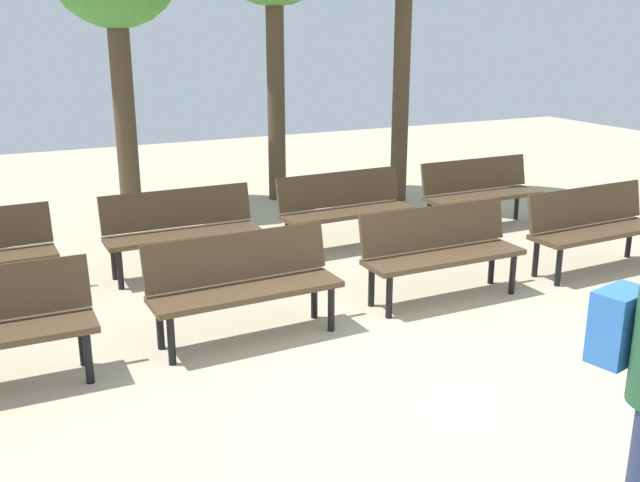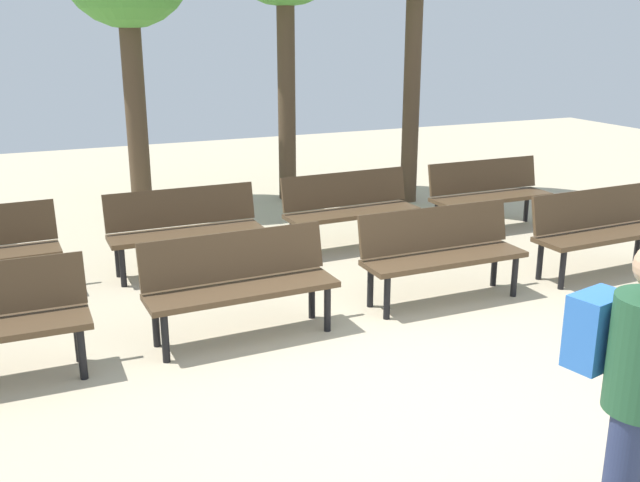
{
  "view_description": "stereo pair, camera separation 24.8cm",
  "coord_description": "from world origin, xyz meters",
  "px_view_note": "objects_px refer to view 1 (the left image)",
  "views": [
    {
      "loc": [
        -2.87,
        -3.81,
        2.55
      ],
      "look_at": [
        0.0,
        2.14,
        0.55
      ],
      "focal_mm": 40.58,
      "sensor_mm": 36.0,
      "label": 1
    },
    {
      "loc": [
        -2.65,
        -3.91,
        2.55
      ],
      "look_at": [
        0.0,
        2.14,
        0.55
      ],
      "focal_mm": 40.58,
      "sensor_mm": 36.0,
      "label": 2
    }
  ],
  "objects_px": {
    "bench_r1_c1": "(181,226)",
    "bench_r0_c2": "(440,247)",
    "bench_r0_c3": "(593,224)",
    "bench_r1_c3": "(480,189)",
    "bench_r0_c1": "(243,280)",
    "bench_r1_c2": "(344,205)"
  },
  "relations": [
    {
      "from": "bench_r1_c1",
      "to": "bench_r0_c2",
      "type": "bearing_deg",
      "value": -41.53
    },
    {
      "from": "bench_r0_c2",
      "to": "bench_r1_c1",
      "type": "bearing_deg",
      "value": 138.42
    },
    {
      "from": "bench_r0_c3",
      "to": "bench_r1_c3",
      "type": "relative_size",
      "value": 1.01
    },
    {
      "from": "bench_r1_c1",
      "to": "bench_r1_c3",
      "type": "distance_m",
      "value": 3.93
    },
    {
      "from": "bench_r0_c1",
      "to": "bench_r0_c3",
      "type": "relative_size",
      "value": 1.0
    },
    {
      "from": "bench_r1_c2",
      "to": "bench_r0_c1",
      "type": "bearing_deg",
      "value": -137.4
    },
    {
      "from": "bench_r1_c1",
      "to": "bench_r0_c1",
      "type": "bearing_deg",
      "value": -89.3
    },
    {
      "from": "bench_r0_c3",
      "to": "bench_r1_c2",
      "type": "distance_m",
      "value": 2.75
    },
    {
      "from": "bench_r0_c1",
      "to": "bench_r1_c2",
      "type": "distance_m",
      "value": 2.73
    },
    {
      "from": "bench_r0_c2",
      "to": "bench_r1_c2",
      "type": "relative_size",
      "value": 0.99
    },
    {
      "from": "bench_r1_c3",
      "to": "bench_r0_c1",
      "type": "bearing_deg",
      "value": -153.63
    },
    {
      "from": "bench_r0_c3",
      "to": "bench_r1_c2",
      "type": "bearing_deg",
      "value": 134.99
    },
    {
      "from": "bench_r0_c1",
      "to": "bench_r0_c2",
      "type": "height_order",
      "value": "same"
    },
    {
      "from": "bench_r0_c1",
      "to": "bench_r1_c3",
      "type": "bearing_deg",
      "value": 24.51
    },
    {
      "from": "bench_r1_c2",
      "to": "bench_r1_c1",
      "type": "bearing_deg",
      "value": -179.75
    },
    {
      "from": "bench_r1_c2",
      "to": "bench_r1_c3",
      "type": "distance_m",
      "value": 1.96
    },
    {
      "from": "bench_r0_c1",
      "to": "bench_r1_c2",
      "type": "bearing_deg",
      "value": 42.92
    },
    {
      "from": "bench_r0_c3",
      "to": "bench_r1_c1",
      "type": "distance_m",
      "value": 4.36
    },
    {
      "from": "bench_r0_c3",
      "to": "bench_r1_c3",
      "type": "distance_m",
      "value": 1.88
    },
    {
      "from": "bench_r0_c1",
      "to": "bench_r1_c1",
      "type": "distance_m",
      "value": 1.84
    },
    {
      "from": "bench_r1_c2",
      "to": "bench_r0_c2",
      "type": "bearing_deg",
      "value": -90.32
    },
    {
      "from": "bench_r0_c3",
      "to": "bench_r1_c2",
      "type": "xyz_separation_m",
      "value": [
        -2.01,
        1.87,
        0.0
      ]
    }
  ]
}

